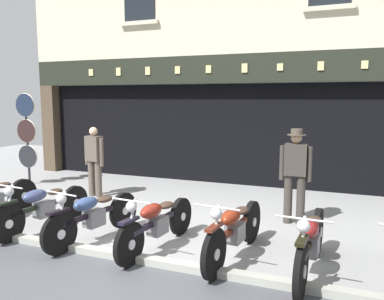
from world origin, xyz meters
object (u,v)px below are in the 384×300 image
at_px(motorcycle_center_left, 93,215).
at_px(tyre_sign_pole, 27,132).
at_px(motorcycle_center, 157,222).
at_px(shopkeeper_center, 295,172).
at_px(motorcycle_center_right, 234,229).
at_px(motorcycle_left, 43,206).
at_px(salesman_left, 94,159).
at_px(advert_board_near, 349,126).
at_px(motorcycle_right, 310,242).

bearing_deg(motorcycle_center_left, tyre_sign_pole, -25.39).
bearing_deg(motorcycle_center, shopkeeper_center, -125.15).
xyz_separation_m(motorcycle_center, motorcycle_center_right, (1.16, 0.08, 0.01)).
relative_size(motorcycle_left, salesman_left, 1.29).
bearing_deg(motorcycle_center, motorcycle_left, 4.42).
height_order(motorcycle_left, motorcycle_center, motorcycle_left).
bearing_deg(tyre_sign_pole, shopkeeper_center, -6.08).
xyz_separation_m(motorcycle_center_left, motorcycle_center_right, (2.25, 0.13, 0.01)).
relative_size(motorcycle_left, advert_board_near, 2.27).
distance_m(salesman_left, advert_board_near, 5.93).
height_order(motorcycle_left, motorcycle_right, motorcycle_right).
height_order(motorcycle_left, advert_board_near, advert_board_near).
relative_size(salesman_left, advert_board_near, 1.76).
height_order(motorcycle_left, motorcycle_center_right, motorcycle_center_right).
height_order(tyre_sign_pole, advert_board_near, tyre_sign_pole).
bearing_deg(motorcycle_right, motorcycle_left, 1.87).
bearing_deg(shopkeeper_center, motorcycle_center_left, 35.14).
distance_m(motorcycle_center_right, advert_board_near, 5.07).
distance_m(motorcycle_left, tyre_sign_pole, 4.06).
xyz_separation_m(motorcycle_center, salesman_left, (-2.75, 2.32, 0.46)).
distance_m(tyre_sign_pole, advert_board_near, 7.96).
distance_m(salesman_left, shopkeeper_center, 4.49).
height_order(motorcycle_center_left, motorcycle_right, motorcycle_right).
distance_m(motorcycle_left, motorcycle_center_left, 1.10).
bearing_deg(motorcycle_center_left, advert_board_near, -117.73).
bearing_deg(motorcycle_center, motorcycle_center_left, 8.56).
xyz_separation_m(tyre_sign_pole, advert_board_near, (7.68, 2.08, 0.21)).
xyz_separation_m(motorcycle_left, motorcycle_right, (4.38, -0.10, 0.02)).
height_order(salesman_left, tyre_sign_pole, tyre_sign_pole).
bearing_deg(motorcycle_right, motorcycle_center_left, 3.29).
bearing_deg(tyre_sign_pole, salesman_left, -9.72).
bearing_deg(salesman_left, advert_board_near, -144.01).
distance_m(motorcycle_right, advert_board_near, 5.00).
relative_size(motorcycle_center_left, motorcycle_right, 0.94).
distance_m(motorcycle_right, tyre_sign_pole, 7.85).
bearing_deg(salesman_left, motorcycle_left, 114.89).
xyz_separation_m(motorcycle_center_right, motorcycle_right, (1.03, -0.13, 0.01)).
bearing_deg(motorcycle_center_right, salesman_left, -24.20).
distance_m(motorcycle_center, advert_board_near, 5.58).
height_order(motorcycle_center_left, tyre_sign_pole, tyre_sign_pole).
bearing_deg(motorcycle_center_right, shopkeeper_center, -100.96).
bearing_deg(shopkeeper_center, motorcycle_center, 48.20).
bearing_deg(motorcycle_center_right, motorcycle_center_left, 9.03).
xyz_separation_m(salesman_left, shopkeeper_center, (4.48, -0.33, 0.07)).
relative_size(motorcycle_center_left, salesman_left, 1.25).
bearing_deg(motorcycle_center, advert_board_near, -112.47).
xyz_separation_m(motorcycle_center, shopkeeper_center, (1.74, 2.00, 0.53)).
height_order(motorcycle_center_right, motorcycle_right, motorcycle_right).
height_order(motorcycle_center, salesman_left, salesman_left).
relative_size(motorcycle_center_left, advert_board_near, 2.20).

